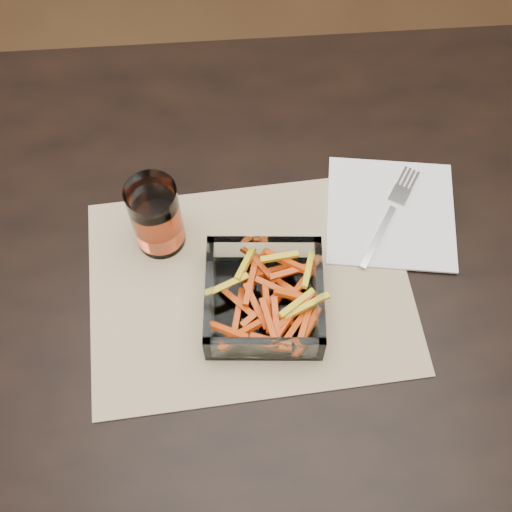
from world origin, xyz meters
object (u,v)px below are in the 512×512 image
object	(u,v)px
glass_bowl	(264,299)
fork	(390,213)
tumbler	(157,218)
dining_table	(340,284)

from	to	relation	value
glass_bowl	fork	bearing A→B (deg)	34.13
glass_bowl	tumbler	xyz separation A→B (m)	(-0.14, 0.12, 0.03)
dining_table	glass_bowl	bearing A→B (deg)	-151.47
dining_table	fork	world-z (taller)	fork
glass_bowl	tumbler	bearing A→B (deg)	139.61
tumbler	fork	bearing A→B (deg)	2.65
tumbler	fork	xyz separation A→B (m)	(0.34, 0.02, -0.05)
tumbler	glass_bowl	bearing A→B (deg)	-40.39
glass_bowl	fork	size ratio (longest dim) A/B	0.97
glass_bowl	fork	xyz separation A→B (m)	(0.20, 0.14, -0.02)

